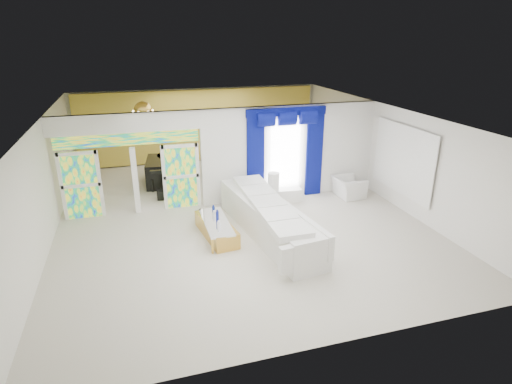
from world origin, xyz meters
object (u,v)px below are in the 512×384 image
object	(u,v)px
white_sofa	(268,220)
coffee_table	(216,229)
armchair	(348,187)
grand_piano	(166,171)
console_table	(282,195)

from	to	relation	value
white_sofa	coffee_table	size ratio (longest dim) A/B	2.45
coffee_table	armchair	xyz separation A→B (m)	(4.78, 1.65, 0.11)
white_sofa	coffee_table	xyz separation A→B (m)	(-1.35, 0.30, -0.23)
coffee_table	grand_piano	distance (m)	4.83
console_table	grand_piano	world-z (taller)	grand_piano
console_table	grand_piano	size ratio (longest dim) A/B	0.71
console_table	armchair	bearing A→B (deg)	-4.99
console_table	armchair	size ratio (longest dim) A/B	1.23
coffee_table	grand_piano	size ratio (longest dim) A/B	1.09
armchair	grand_piano	size ratio (longest dim) A/B	0.58
armchair	coffee_table	bearing A→B (deg)	106.76
armchair	grand_piano	distance (m)	6.44
grand_piano	white_sofa	bearing A→B (deg)	-59.08
coffee_table	console_table	size ratio (longest dim) A/B	1.53
console_table	grand_piano	xyz separation A→B (m)	(-3.39, 2.90, 0.23)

